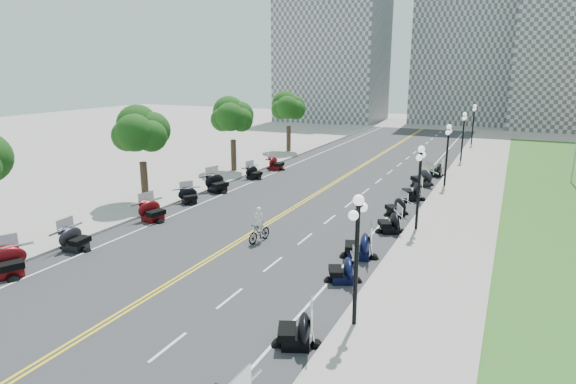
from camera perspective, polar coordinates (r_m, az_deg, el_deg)
The scene contains 53 objects.
ground at distance 28.57m, azimuth -3.89°, elevation -4.65°, with size 160.00×160.00×0.00m, color gray.
road at distance 37.25m, azimuth 3.57°, elevation -0.10°, with size 16.00×90.00×0.01m, color #333335.
centerline_yellow_a at distance 37.29m, azimuth 3.40°, elevation -0.07°, with size 0.12×90.00×0.00m, color yellow.
centerline_yellow_b at distance 37.21m, azimuth 3.74°, elevation -0.11°, with size 0.12×90.00×0.00m, color yellow.
edge_line_north at distance 35.49m, azimuth 13.21°, elevation -1.18°, with size 0.12×90.00×0.00m, color white.
edge_line_south at distance 39.97m, azimuth -4.99°, elevation 0.89°, with size 0.12×90.00×0.00m, color white.
lane_dash_3 at distance 17.90m, azimuth -14.03°, elevation -17.37°, with size 0.12×2.00×0.00m, color white.
lane_dash_4 at distance 20.71m, azimuth -6.93°, elevation -12.39°, with size 0.12×2.00×0.00m, color white.
lane_dash_5 at distance 23.86m, azimuth -1.79°, elevation -8.54°, with size 0.12×2.00×0.00m, color white.
lane_dash_6 at distance 27.24m, azimuth 2.03°, elevation -5.57°, with size 0.12×2.00×0.00m, color white.
lane_dash_7 at distance 30.76m, azimuth 4.97°, elevation -3.25°, with size 0.12×2.00×0.00m, color white.
lane_dash_8 at distance 34.39m, azimuth 7.29°, elevation -1.41°, with size 0.12×2.00×0.00m, color white.
lane_dash_9 at distance 38.10m, azimuth 9.16°, elevation 0.08°, with size 0.12×2.00×0.00m, color white.
lane_dash_10 at distance 41.86m, azimuth 10.69°, elevation 1.31°, with size 0.12×2.00×0.00m, color white.
lane_dash_11 at distance 45.66m, azimuth 11.98°, elevation 2.33°, with size 0.12×2.00×0.00m, color white.
lane_dash_12 at distance 49.49m, azimuth 13.06°, elevation 3.19°, with size 0.12×2.00×0.00m, color white.
lane_dash_13 at distance 53.34m, azimuth 13.99°, elevation 3.93°, with size 0.12×2.00×0.00m, color white.
lane_dash_14 at distance 57.22m, azimuth 14.80°, elevation 4.57°, with size 0.12×2.00×0.00m, color white.
lane_dash_15 at distance 61.11m, azimuth 15.50°, elevation 5.12°, with size 0.12×2.00×0.00m, color white.
lane_dash_16 at distance 65.02m, azimuth 16.12°, elevation 5.61°, with size 0.12×2.00×0.00m, color white.
lane_dash_17 at distance 68.93m, azimuth 16.68°, elevation 6.04°, with size 0.12×2.00×0.00m, color white.
lane_dash_18 at distance 72.86m, azimuth 17.17°, elevation 6.43°, with size 0.12×2.00×0.00m, color white.
lane_dash_19 at distance 76.79m, azimuth 17.61°, elevation 6.77°, with size 0.12×2.00×0.00m, color white.
sidewalk_north at distance 34.92m, azimuth 19.80°, elevation -1.81°, with size 5.00×90.00×0.15m, color #9E9991.
sidewalk_south at distance 42.12m, azimuth -9.83°, elevation 1.52°, with size 5.00×90.00×0.15m, color #9E9991.
lawn at distance 42.80m, azimuth 30.25°, elevation -0.09°, with size 9.00×60.00×0.10m, color #356023.
distant_block_a at distance 91.15m, azimuth 5.35°, elevation 16.66°, with size 18.00×14.00×26.00m, color gray.
distant_block_b at distance 92.20m, azimuth 20.32°, elevation 17.09°, with size 16.00×12.00×30.00m, color gray.
street_lamp_1 at distance 17.56m, azimuth 8.10°, elevation -8.21°, with size 0.50×1.20×4.90m, color black, non-canonical shape.
street_lamp_2 at distance 28.74m, azimuth 15.23°, elevation 0.38°, with size 0.50×1.20×4.90m, color black, non-canonical shape.
street_lamp_3 at distance 40.39m, azimuth 18.30°, elevation 4.11°, with size 0.50×1.20×4.90m, color black, non-canonical shape.
street_lamp_4 at distance 52.20m, azimuth 20.00°, elevation 6.15°, with size 0.50×1.20×4.90m, color black, non-canonical shape.
street_lamp_5 at distance 64.08m, azimuth 21.08°, elevation 7.43°, with size 0.50×1.20×4.90m, color black, non-canonical shape.
tree_2 at distance 34.83m, azimuth -17.02°, elevation 6.25°, with size 4.80×4.80×9.20m, color #235619, non-canonical shape.
tree_3 at distance 44.39m, azimuth -6.58°, elevation 8.41°, with size 4.80×4.80×9.20m, color #235619, non-canonical shape.
tree_4 at distance 54.92m, azimuth 0.07°, elevation 9.63°, with size 4.80×4.80×9.20m, color #235619, non-canonical shape.
motorcycle_n_3 at distance 17.15m, azimuth 0.92°, elevation -15.85°, with size 1.90×1.90×1.33m, color black, non-canonical shape.
motorcycle_n_4 at distance 21.92m, azimuth 6.45°, elevation -8.99°, with size 1.83×1.83×1.28m, color black, non-canonical shape.
motorcycle_n_5 at distance 24.62m, azimuth 8.35°, elevation -6.13°, with size 2.11×2.11×1.48m, color black, non-canonical shape.
motorcycle_n_6 at distance 28.71m, azimuth 11.98°, elevation -3.45°, with size 1.91×1.91×1.33m, color black, non-canonical shape.
motorcycle_n_7 at distance 32.13m, azimuth 12.70°, elevation -1.61°, with size 1.83×1.83×1.28m, color black, non-canonical shape.
motorcycle_n_8 at distance 36.15m, azimuth 14.50°, elevation 0.21°, with size 2.11×2.11×1.47m, color black, non-canonical shape.
motorcycle_n_9 at distance 40.63m, azimuth 15.59°, elevation 1.74°, with size 2.22×2.22×1.56m, color black, non-canonical shape.
motorcycle_n_10 at distance 44.71m, azimuth 17.07°, elevation 2.64°, with size 1.97×1.97×1.38m, color black, non-canonical shape.
motorcycle_s_3 at distance 25.81m, azimuth -30.23°, elevation -7.06°, with size 2.10×2.10×1.47m, color #590A0C, non-canonical shape.
motorcycle_s_4 at distance 27.79m, azimuth -23.94°, elevation -4.96°, with size 1.96×1.96×1.37m, color black, non-canonical shape.
motorcycle_s_5 at distance 31.35m, azimuth -15.78°, elevation -2.06°, with size 2.07×2.07×1.45m, color #590A0C, non-canonical shape.
motorcycle_s_6 at distance 34.88m, azimuth -11.68°, elevation -0.34°, with size 1.76×1.76×1.23m, color black, non-canonical shape.
motorcycle_s_7 at distance 37.70m, azimuth -8.40°, elevation 1.17°, with size 2.23×2.23×1.56m, color black, non-canonical shape.
motorcycle_s_8 at distance 41.86m, azimuth -4.05°, elevation 2.40°, with size 1.81×1.81×1.26m, color black, non-canonical shape.
motorcycle_s_9 at distance 45.59m, azimuth -1.41°, elevation 3.50°, with size 1.99×1.99×1.39m, color #590A0C, non-canonical shape.
bicycle at distance 26.68m, azimuth -3.43°, elevation -4.82°, with size 0.51×1.79×1.08m, color #A51414.
cyclist_rider at distance 26.26m, azimuth -3.47°, elevation -1.99°, with size 0.61×0.40×1.66m, color white.
Camera 1 is at (13.21, -23.56, 9.31)m, focal length 30.00 mm.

